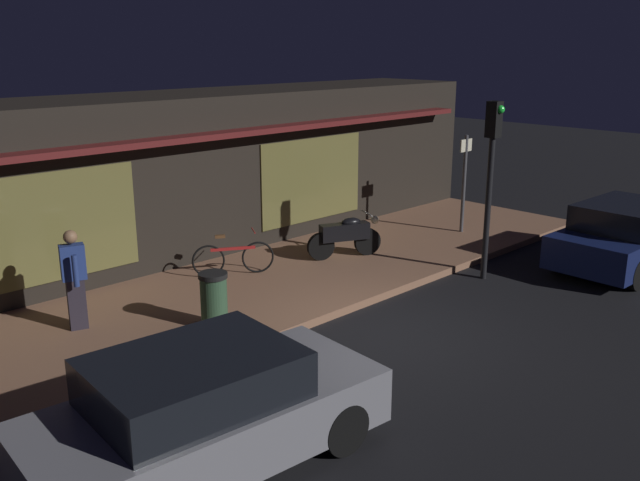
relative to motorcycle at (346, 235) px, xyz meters
The scene contains 11 objects.
ground_plane 3.93m from the motorcycle, 127.78° to the right, with size 60.00×60.00×0.00m, color black.
sidewalk_slab 2.45m from the motorcycle, behind, with size 18.00×4.00×0.15m, color #8C6047.
storefront_building 4.24m from the motorcycle, 125.58° to the left, with size 18.00×3.30×3.60m.
motorcycle is the anchor object (origin of this frame).
bicycle_parked 2.61m from the motorcycle, 163.09° to the left, with size 1.46×0.85×0.91m.
person_photographer 6.01m from the motorcycle, behind, with size 0.43×0.61×1.67m.
sign_post 3.74m from the motorcycle, ahead, with size 0.44×0.09×2.40m.
trash_bin 4.49m from the motorcycle, 165.25° to the right, with size 0.48×0.48×0.93m.
traffic_light_pole 3.50m from the motorcycle, 63.83° to the right, with size 0.24×0.33×3.60m.
parked_car_near 7.81m from the motorcycle, 148.09° to the right, with size 4.22×2.07×1.42m.
parked_car_far 6.03m from the motorcycle, 46.20° to the right, with size 4.13×1.84×1.42m.
Camera 1 is at (-8.14, -6.91, 4.68)m, focal length 38.81 mm.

